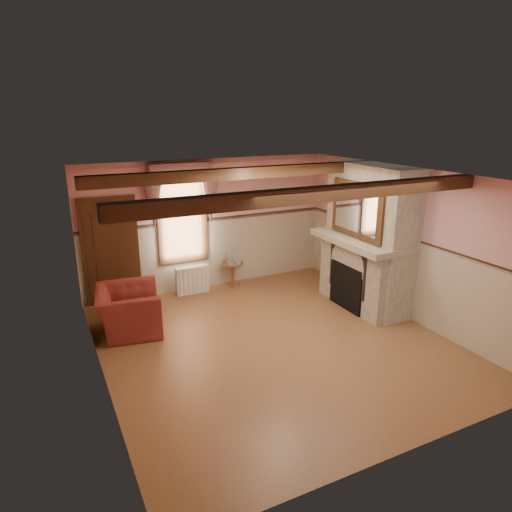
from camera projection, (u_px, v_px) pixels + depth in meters
name	position (u px, v px, depth m)	size (l,w,h in m)	color
floor	(274.00, 341.00, 7.74)	(5.50, 6.00, 0.01)	brown
ceiling	(276.00, 175.00, 6.90)	(5.50, 6.00, 0.01)	silver
wall_back	(209.00, 224.00, 9.89)	(5.50, 0.02, 2.80)	#D79599
wall_front	(411.00, 344.00, 4.75)	(5.50, 0.02, 2.80)	#D79599
wall_left	(96.00, 291.00, 6.16)	(0.02, 6.00, 2.80)	#D79599
wall_right	(405.00, 243.00, 8.47)	(0.02, 6.00, 2.80)	#D79599
wainscot	(274.00, 301.00, 7.51)	(5.50, 6.00, 1.50)	#BDB098
chair_rail	(275.00, 257.00, 7.29)	(5.50, 6.00, 0.08)	black
firebox	(349.00, 286.00, 8.96)	(0.20, 0.95, 0.90)	black
armchair	(129.00, 310.00, 8.01)	(1.21, 1.06, 0.79)	maroon
side_table	(233.00, 274.00, 10.14)	(0.47, 0.47, 0.55)	brown
book_stack	(234.00, 259.00, 10.01)	(0.26, 0.32, 0.20)	#B7AD8C
radiator	(192.00, 280.00, 9.74)	(0.70, 0.18, 0.60)	white
bowl	(358.00, 233.00, 8.86)	(0.38, 0.38, 0.09)	brown
mantel_clock	(340.00, 224.00, 9.36)	(0.14, 0.24, 0.20)	black
oil_lamp	(350.00, 226.00, 9.05)	(0.11, 0.11, 0.28)	#B98A34
candle_red	(391.00, 243.00, 8.08)	(0.06, 0.06, 0.16)	#AD1520
jar_yellow	(369.00, 236.00, 8.60)	(0.06, 0.06, 0.12)	yellow
fireplace	(370.00, 237.00, 8.85)	(0.85, 2.00, 2.80)	gray
mantel	(362.00, 240.00, 8.79)	(1.05, 2.05, 0.12)	gray
overmantel_mirror	(356.00, 210.00, 8.53)	(0.06, 1.44, 1.04)	silver
door	(111.00, 253.00, 9.06)	(1.10, 0.10, 2.10)	black
window	(182.00, 216.00, 9.53)	(1.06, 0.08, 2.02)	white
window_drapes	(182.00, 188.00, 9.28)	(1.30, 0.14, 1.40)	gray
ceiling_beam_front	(320.00, 194.00, 5.90)	(5.50, 0.18, 0.20)	black
ceiling_beam_back	(243.00, 173.00, 7.96)	(5.50, 0.18, 0.20)	black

